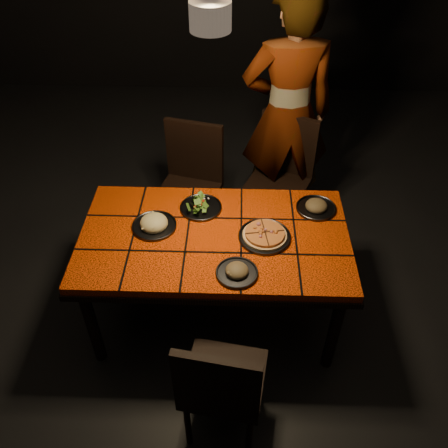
{
  "coord_description": "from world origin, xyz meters",
  "views": [
    {
      "loc": [
        0.13,
        -2.05,
        2.67
      ],
      "look_at": [
        0.06,
        0.02,
        0.82
      ],
      "focal_mm": 38.0,
      "sensor_mm": 36.0,
      "label": 1
    }
  ],
  "objects_px": {
    "plate_pasta": "(154,224)",
    "chair_far_right": "(282,171)",
    "chair_near": "(221,385)",
    "dining_table": "(214,244)",
    "diner": "(287,115)",
    "plate_pizza": "(265,235)",
    "chair_far_left": "(191,178)"
  },
  "relations": [
    {
      "from": "chair_far_left",
      "to": "plate_pizza",
      "type": "distance_m",
      "value": 1.01
    },
    {
      "from": "diner",
      "to": "plate_pasta",
      "type": "distance_m",
      "value": 1.37
    },
    {
      "from": "plate_pizza",
      "to": "dining_table",
      "type": "bearing_deg",
      "value": 176.91
    },
    {
      "from": "dining_table",
      "to": "plate_pasta",
      "type": "height_order",
      "value": "plate_pasta"
    },
    {
      "from": "diner",
      "to": "plate_pizza",
      "type": "height_order",
      "value": "diner"
    },
    {
      "from": "dining_table",
      "to": "plate_pasta",
      "type": "bearing_deg",
      "value": 171.18
    },
    {
      "from": "chair_far_left",
      "to": "plate_pasta",
      "type": "relative_size",
      "value": 3.58
    },
    {
      "from": "chair_near",
      "to": "chair_far_left",
      "type": "distance_m",
      "value": 1.69
    },
    {
      "from": "plate_pasta",
      "to": "chair_far_right",
      "type": "bearing_deg",
      "value": 46.57
    },
    {
      "from": "dining_table",
      "to": "chair_far_right",
      "type": "distance_m",
      "value": 1.05
    },
    {
      "from": "diner",
      "to": "chair_near",
      "type": "bearing_deg",
      "value": 71.3
    },
    {
      "from": "plate_pizza",
      "to": "chair_far_left",
      "type": "bearing_deg",
      "value": 121.54
    },
    {
      "from": "chair_far_left",
      "to": "diner",
      "type": "xyz_separation_m",
      "value": [
        0.71,
        0.29,
        0.39
      ]
    },
    {
      "from": "diner",
      "to": "plate_pizza",
      "type": "bearing_deg",
      "value": 73.77
    },
    {
      "from": "dining_table",
      "to": "plate_pasta",
      "type": "distance_m",
      "value": 0.38
    },
    {
      "from": "plate_pasta",
      "to": "dining_table",
      "type": "bearing_deg",
      "value": -8.82
    },
    {
      "from": "chair_far_right",
      "to": "plate_pasta",
      "type": "bearing_deg",
      "value": -109.73
    },
    {
      "from": "diner",
      "to": "chair_far_left",
      "type": "bearing_deg",
      "value": 15.6
    },
    {
      "from": "chair_far_right",
      "to": "plate_pasta",
      "type": "distance_m",
      "value": 1.23
    },
    {
      "from": "chair_near",
      "to": "plate_pasta",
      "type": "bearing_deg",
      "value": -54.89
    },
    {
      "from": "chair_near",
      "to": "chair_far_left",
      "type": "height_order",
      "value": "chair_far_left"
    },
    {
      "from": "chair_far_left",
      "to": "plate_pizza",
      "type": "height_order",
      "value": "chair_far_left"
    },
    {
      "from": "chair_far_right",
      "to": "plate_pasta",
      "type": "xyz_separation_m",
      "value": [
        -0.83,
        -0.88,
        0.21
      ]
    },
    {
      "from": "diner",
      "to": "plate_pasta",
      "type": "relative_size",
      "value": 6.94
    },
    {
      "from": "dining_table",
      "to": "chair_near",
      "type": "bearing_deg",
      "value": -85.19
    },
    {
      "from": "chair_near",
      "to": "plate_pasta",
      "type": "relative_size",
      "value": 3.33
    },
    {
      "from": "chair_far_left",
      "to": "diner",
      "type": "distance_m",
      "value": 0.86
    },
    {
      "from": "diner",
      "to": "plate_pizza",
      "type": "relative_size",
      "value": 6.04
    },
    {
      "from": "chair_far_right",
      "to": "plate_pizza",
      "type": "distance_m",
      "value": 0.99
    },
    {
      "from": "diner",
      "to": "plate_pizza",
      "type": "distance_m",
      "value": 1.16
    },
    {
      "from": "dining_table",
      "to": "chair_far_left",
      "type": "relative_size",
      "value": 1.67
    },
    {
      "from": "dining_table",
      "to": "chair_near",
      "type": "xyz_separation_m",
      "value": [
        0.07,
        -0.84,
        -0.15
      ]
    }
  ]
}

